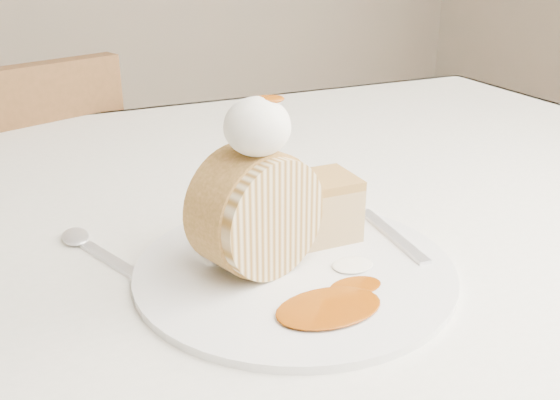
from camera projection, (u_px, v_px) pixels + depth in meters
name	position (u px, v px, depth m)	size (l,w,h in m)	color
table	(232.00, 263.00, 0.77)	(1.40, 0.90, 0.75)	silver
chair_far	(11.00, 256.00, 1.16)	(0.51, 0.51, 0.84)	brown
plate	(295.00, 269.00, 0.56)	(0.29, 0.29, 0.01)	white
roulade_slice	(256.00, 212.00, 0.54)	(0.11, 0.11, 0.06)	beige
cake_chunk	(321.00, 211.00, 0.61)	(0.06, 0.06, 0.05)	#BB8847
whipped_cream	(257.00, 127.00, 0.50)	(0.06, 0.06, 0.05)	white
caramel_drizzle	(268.00, 92.00, 0.50)	(0.03, 0.02, 0.01)	#873A05
caramel_pool	(329.00, 307.00, 0.49)	(0.09, 0.06, 0.00)	#873A05
fork	(392.00, 235.00, 0.61)	(0.02, 0.17, 0.00)	silver
spoon	(121.00, 266.00, 0.57)	(0.02, 0.15, 0.00)	silver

